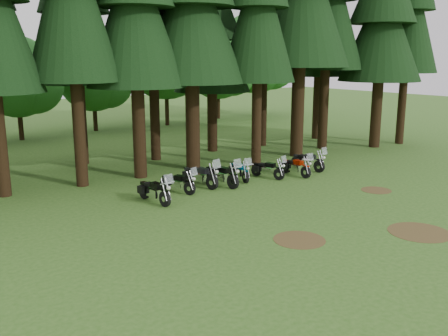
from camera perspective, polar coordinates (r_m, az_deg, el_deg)
The scene contains 21 objects.
ground at distance 20.82m, azimuth 10.61°, elevation -4.75°, with size 120.00×120.00×0.00m, color #305C1A.
pine_front_9 at distance 35.79m, azimuth 17.77°, elevation 17.49°, with size 5.44×5.44×15.89m.
pine_back_4 at distance 32.66m, azimuth -1.40°, elevation 16.36°, with size 4.94×4.94×13.78m.
pine_back_5 at distance 34.95m, azimuth 4.70°, elevation 18.59°, with size 3.94×3.94×16.33m.
pine_back_6 at distance 38.56m, azimuth 11.04°, elevation 18.07°, with size 4.59×4.59×16.58m.
decid_3 at distance 39.89m, azimuth -22.18°, elevation 9.40°, with size 6.12×5.95×7.65m.
decid_4 at distance 43.00m, azimuth -14.33°, elevation 9.92°, with size 5.93×5.76×7.41m.
decid_5 at distance 45.40m, azimuth -6.11°, elevation 12.71°, with size 8.45×8.21×10.56m.
decid_6 at distance 50.09m, azimuth -0.22°, elevation 11.60°, with size 7.06×6.86×8.82m.
decid_7 at distance 52.78m, azimuth 4.04°, elevation 12.73°, with size 8.44×8.20×10.55m.
dirt_patch_0 at distance 17.45m, azimuth 8.60°, elevation -8.11°, with size 1.80×1.80×0.01m, color #4C3D1E.
dirt_patch_1 at distance 24.47m, azimuth 17.00°, elevation -2.44°, with size 1.40×1.40×0.01m, color #4C3D1E.
dirt_patch_2 at distance 19.28m, azimuth 21.42°, elevation -6.84°, with size 2.20×2.20×0.01m, color #4C3D1E.
motorcycle_0 at distance 21.54m, azimuth -7.97°, elevation -2.72°, with size 0.53×2.30×1.44m.
motorcycle_1 at distance 23.02m, azimuth -5.32°, elevation -1.76°, with size 0.90×2.05×1.31m.
motorcycle_2 at distance 23.97m, azimuth -2.76°, elevation -0.98°, with size 0.76×2.38×1.50m.
motorcycle_3 at distance 24.08m, azimuth -0.31°, elevation -0.90°, with size 0.59×2.39×1.50m.
motorcycle_4 at distance 25.30m, azimuth 1.81°, elevation -0.39°, with size 0.74×2.07×1.31m.
motorcycle_5 at distance 25.76m, azimuth 5.03°, elevation -0.21°, with size 0.74×2.05×1.29m.
motorcycle_6 at distance 26.45m, azimuth 8.23°, elevation 0.09°, with size 0.40×2.13×1.34m.
motorcycle_7 at distance 27.81m, azimuth 9.57°, elevation 0.72°, with size 0.56×2.27×1.42m.
Camera 1 is at (-14.63, -13.47, 6.16)m, focal length 40.00 mm.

